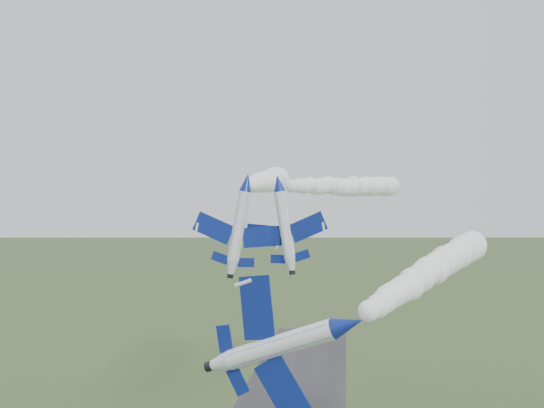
{
  "coord_description": "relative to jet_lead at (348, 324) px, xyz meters",
  "views": [
    {
      "loc": [
        12.11,
        -56.86,
        41.75
      ],
      "look_at": [
        3.22,
        15.64,
        42.75
      ],
      "focal_mm": 40.0,
      "sensor_mm": 36.0,
      "label": 1
    }
  ],
  "objects": [
    {
      "name": "smoke_trail_jet_lead",
      "position": [
        11.09,
        32.15,
        1.47
      ],
      "size": [
        21.7,
        59.0,
        4.62
      ],
      "primitive_type": null,
      "rotation": [
        0.0,
        0.0,
        -0.29
      ],
      "color": "white"
    },
    {
      "name": "smoke_trail_jet_pair_right",
      "position": [
        1.43,
        68.91,
        13.04
      ],
      "size": [
        19.73,
        71.35,
        4.46
      ],
      "primitive_type": null,
      "rotation": [
        0.0,
        0.0,
        -0.22
      ],
      "color": "white"
    },
    {
      "name": "jet_pair_left",
      "position": [
        -12.66,
        30.78,
        12.05
      ],
      "size": [
        11.12,
        13.51,
        3.69
      ],
      "rotation": [
        0.0,
        0.17,
        0.05
      ],
      "color": "white"
    },
    {
      "name": "smoke_trail_jet_pair_left",
      "position": [
        -14.59,
        67.06,
        14.01
      ],
      "size": [
        8.9,
        66.27,
        5.41
      ],
      "primitive_type": null,
      "rotation": [
        0.0,
        0.0,
        0.05
      ],
      "color": "white"
    },
    {
      "name": "jet_lead",
      "position": [
        0.0,
        0.0,
        0.0
      ],
      "size": [
        6.84,
        13.75,
        10.85
      ],
      "rotation": [
        0.0,
        1.22,
        -0.29
      ],
      "color": "white"
    },
    {
      "name": "jet_pair_right",
      "position": [
        -8.64,
        30.74,
        11.92
      ],
      "size": [
        10.62,
        12.63,
        3.41
      ],
      "rotation": [
        0.0,
        -0.16,
        -0.22
      ],
      "color": "white"
    }
  ]
}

